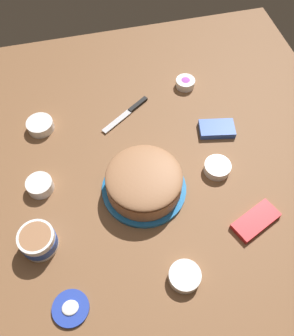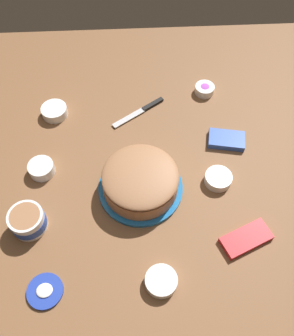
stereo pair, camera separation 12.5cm
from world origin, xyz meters
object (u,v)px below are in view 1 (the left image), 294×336
frosting_tub (38,241)px  frosting_tub_lid (71,308)px  sprinkle_bowl_pink (185,276)px  sprinkle_bowl_rainbow (185,83)px  sprinkle_bowl_orange (40,125)px  frosted_cake (144,182)px  sprinkle_bowl_blue (217,167)px  spreading_knife (129,111)px  candy_box_lower (217,129)px  sprinkle_bowl_yellow (40,185)px  candy_box_upper (256,221)px

frosting_tub → frosting_tub_lid: frosting_tub is taller
frosting_tub → sprinkle_bowl_pink: (-0.40, 0.20, -0.02)m
sprinkle_bowl_rainbow → sprinkle_bowl_orange: 0.60m
sprinkle_bowl_rainbow → sprinkle_bowl_pink: 0.79m
frosted_cake → sprinkle_bowl_pink: 0.32m
sprinkle_bowl_blue → frosted_cake: bearing=3.5°
spreading_knife → sprinkle_bowl_blue: sprinkle_bowl_blue is taller
frosted_cake → frosting_tub_lid: (0.29, 0.33, -0.04)m
frosting_tub → frosting_tub_lid: 0.22m
frosting_tub → candy_box_lower: (-0.68, -0.30, -0.03)m
sprinkle_bowl_blue → spreading_knife: bearing=-54.3°
spreading_knife → sprinkle_bowl_yellow: sprinkle_bowl_yellow is taller
frosting_tub → sprinkle_bowl_blue: size_ratio=1.22×
frosted_cake → frosting_tub: frosted_cake is taller
sprinkle_bowl_rainbow → frosting_tub_lid: bearing=53.4°
frosting_tub → sprinkle_bowl_rainbow: bearing=-138.8°
sprinkle_bowl_rainbow → candy_box_upper: size_ratio=0.49×
frosted_cake → sprinkle_bowl_rainbow: bearing=-122.3°
frosted_cake → candy_box_upper: size_ratio=1.81×
sprinkle_bowl_orange → frosted_cake: bearing=132.1°
sprinkle_bowl_rainbow → candy_box_upper: (-0.04, 0.64, -0.01)m
spreading_knife → sprinkle_bowl_orange: size_ratio=2.09×
spreading_knife → sprinkle_bowl_orange: sprinkle_bowl_orange is taller
frosting_tub_lid → spreading_knife: size_ratio=0.51×
frosted_cake → sprinkle_bowl_pink: (-0.05, 0.32, -0.03)m
sprinkle_bowl_yellow → sprinkle_bowl_blue: (-0.61, 0.07, -0.00)m
sprinkle_bowl_blue → sprinkle_bowl_pink: 0.40m
spreading_knife → candy_box_lower: candy_box_lower is taller
sprinkle_bowl_yellow → sprinkle_bowl_pink: sprinkle_bowl_yellow is taller
sprinkle_bowl_orange → candy_box_lower: 0.66m
sprinkle_bowl_orange → candy_box_upper: bearing=139.2°
sprinkle_bowl_blue → sprinkle_bowl_orange: (0.58, -0.34, 0.00)m
frosting_tub → sprinkle_bowl_yellow: bearing=-94.9°
sprinkle_bowl_rainbow → frosting_tub: bearing=41.2°
sprinkle_bowl_orange → candy_box_upper: size_ratio=0.62×
sprinkle_bowl_blue → candy_box_lower: 0.18m
sprinkle_bowl_orange → sprinkle_bowl_pink: size_ratio=1.04×
spreading_knife → candy_box_upper: 0.63m
sprinkle_bowl_yellow → candy_box_lower: bearing=-171.7°
sprinkle_bowl_rainbow → candy_box_lower: size_ratio=0.59×
frosted_cake → frosting_tub_lid: size_ratio=2.70×
frosting_tub_lid → sprinkle_bowl_yellow: sprinkle_bowl_yellow is taller
frosted_cake → candy_box_lower: 0.38m
frosted_cake → sprinkle_bowl_pink: bearing=98.2°
frosting_tub → sprinkle_bowl_rainbow: 0.85m
sprinkle_bowl_yellow → candy_box_upper: size_ratio=0.56×
sprinkle_bowl_orange → sprinkle_bowl_pink: bearing=118.5°
frosting_tub → sprinkle_bowl_pink: bearing=153.4°
sprinkle_bowl_orange → frosting_tub: bearing=85.1°
spreading_knife → sprinkle_bowl_rainbow: (-0.25, -0.09, 0.01)m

